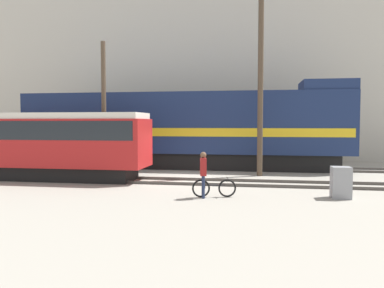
{
  "coord_description": "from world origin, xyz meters",
  "views": [
    {
      "loc": [
        3.37,
        -18.66,
        2.85
      ],
      "look_at": [
        0.37,
        -0.22,
        1.8
      ],
      "focal_mm": 35.0,
      "sensor_mm": 36.0,
      "label": 1
    }
  ],
  "objects_px": {
    "person": "(203,170)",
    "utility_pole_center": "(260,86)",
    "bicycle": "(214,188)",
    "utility_pole_left": "(104,107)",
    "signal_box": "(341,183)",
    "streetcar": "(38,141)",
    "freight_locomotive": "(185,129)"
  },
  "relations": [
    {
      "from": "bicycle",
      "to": "person",
      "type": "distance_m",
      "value": 0.86
    },
    {
      "from": "streetcar",
      "to": "utility_pole_left",
      "type": "relative_size",
      "value": 1.52
    },
    {
      "from": "freight_locomotive",
      "to": "streetcar",
      "type": "bearing_deg",
      "value": -137.98
    },
    {
      "from": "freight_locomotive",
      "to": "person",
      "type": "xyz_separation_m",
      "value": [
        2.42,
        -9.37,
        -1.4
      ]
    },
    {
      "from": "streetcar",
      "to": "bicycle",
      "type": "distance_m",
      "value": 10.01
    },
    {
      "from": "bicycle",
      "to": "utility_pole_left",
      "type": "bearing_deg",
      "value": 138.44
    },
    {
      "from": "person",
      "to": "utility_pole_center",
      "type": "height_order",
      "value": "utility_pole_center"
    },
    {
      "from": "freight_locomotive",
      "to": "signal_box",
      "type": "bearing_deg",
      "value": -48.52
    },
    {
      "from": "utility_pole_left",
      "to": "freight_locomotive",
      "type": "bearing_deg",
      "value": 35.13
    },
    {
      "from": "freight_locomotive",
      "to": "utility_pole_left",
      "type": "height_order",
      "value": "utility_pole_left"
    },
    {
      "from": "streetcar",
      "to": "signal_box",
      "type": "xyz_separation_m",
      "value": [
        14.09,
        -2.68,
        -1.32
      ]
    },
    {
      "from": "freight_locomotive",
      "to": "person",
      "type": "relative_size",
      "value": 11.6
    },
    {
      "from": "freight_locomotive",
      "to": "person",
      "type": "height_order",
      "value": "freight_locomotive"
    },
    {
      "from": "person",
      "to": "utility_pole_center",
      "type": "distance_m",
      "value": 7.75
    },
    {
      "from": "utility_pole_left",
      "to": "signal_box",
      "type": "xyz_separation_m",
      "value": [
        11.74,
        -5.62,
        -3.14
      ]
    },
    {
      "from": "bicycle",
      "to": "utility_pole_left",
      "type": "height_order",
      "value": "utility_pole_left"
    },
    {
      "from": "streetcar",
      "to": "utility_pole_center",
      "type": "distance_m",
      "value": 11.89
    },
    {
      "from": "utility_pole_center",
      "to": "utility_pole_left",
      "type": "bearing_deg",
      "value": 180.0
    },
    {
      "from": "utility_pole_center",
      "to": "bicycle",
      "type": "bearing_deg",
      "value": -106.45
    },
    {
      "from": "person",
      "to": "signal_box",
      "type": "distance_m",
      "value": 5.24
    },
    {
      "from": "freight_locomotive",
      "to": "person",
      "type": "bearing_deg",
      "value": -75.54
    },
    {
      "from": "person",
      "to": "signal_box",
      "type": "height_order",
      "value": "person"
    },
    {
      "from": "bicycle",
      "to": "utility_pole_center",
      "type": "height_order",
      "value": "utility_pole_center"
    },
    {
      "from": "freight_locomotive",
      "to": "signal_box",
      "type": "xyz_separation_m",
      "value": [
        7.57,
        -8.56,
        -1.88
      ]
    },
    {
      "from": "freight_locomotive",
      "to": "signal_box",
      "type": "height_order",
      "value": "freight_locomotive"
    },
    {
      "from": "freight_locomotive",
      "to": "utility_pole_center",
      "type": "distance_m",
      "value": 5.96
    },
    {
      "from": "person",
      "to": "utility_pole_left",
      "type": "relative_size",
      "value": 0.24
    },
    {
      "from": "streetcar",
      "to": "person",
      "type": "relative_size",
      "value": 6.43
    },
    {
      "from": "person",
      "to": "utility_pole_center",
      "type": "bearing_deg",
      "value": 70.94
    },
    {
      "from": "utility_pole_center",
      "to": "freight_locomotive",
      "type": "bearing_deg",
      "value": 147.64
    },
    {
      "from": "streetcar",
      "to": "bicycle",
      "type": "height_order",
      "value": "streetcar"
    },
    {
      "from": "freight_locomotive",
      "to": "bicycle",
      "type": "bearing_deg",
      "value": -72.9
    }
  ]
}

